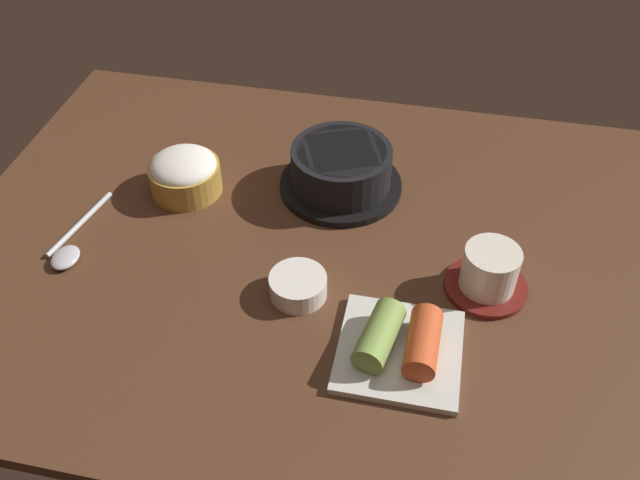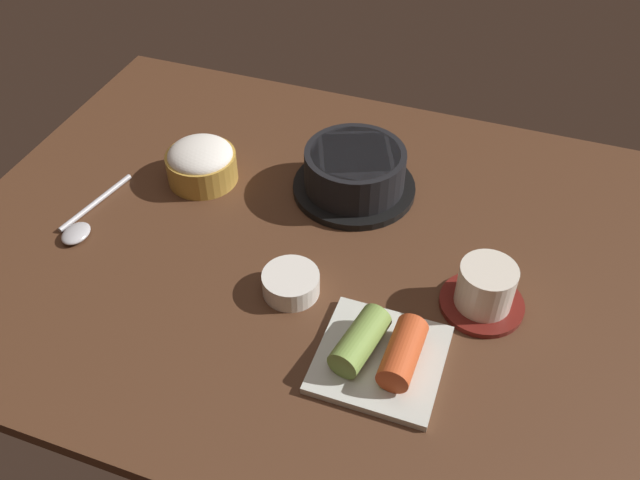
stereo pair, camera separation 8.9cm
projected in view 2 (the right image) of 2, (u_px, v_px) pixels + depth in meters
dining_table at (311, 248)px, 94.22cm from camera, size 100.00×76.00×2.00cm
stone_pot at (355, 172)px, 99.35cm from camera, size 18.37×18.37×7.09cm
rice_bowl at (201, 162)px, 101.58cm from camera, size 10.63×10.63×6.39cm
tea_cup_with_saucer at (485, 289)px, 83.15cm from camera, size 10.66×10.66×6.65cm
banchan_cup_center at (291, 283)px, 85.92cm from camera, size 7.39×7.39×3.01cm
kimchi_plate at (381, 352)px, 77.80cm from camera, size 14.49×14.49×4.81cm
spoon at (82, 224)px, 95.45cm from camera, size 4.96×16.38×1.35cm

